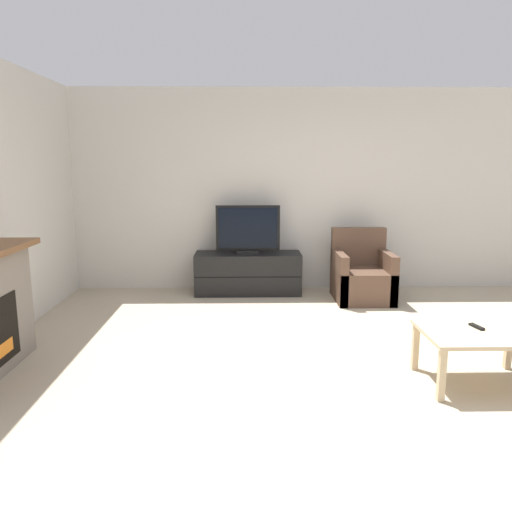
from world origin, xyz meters
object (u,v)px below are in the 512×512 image
object	(u,v)px
armchair	(362,277)
coffee_table	(479,339)
tv	(248,231)
tv_stand	(248,273)
remote	(477,327)

from	to	relation	value
armchair	coffee_table	xyz separation A→B (m)	(0.34, -2.51, 0.08)
armchair	tv	bearing A→B (deg)	166.91
tv_stand	armchair	world-z (taller)	armchair
tv_stand	coffee_table	xyz separation A→B (m)	(1.79, -2.85, 0.10)
tv	armchair	world-z (taller)	tv
tv_stand	armchair	xyz separation A→B (m)	(1.45, -0.34, 0.02)
remote	tv_stand	bearing A→B (deg)	109.62
tv_stand	armchair	bearing A→B (deg)	-13.17
armchair	remote	distance (m)	2.45
tv_stand	armchair	distance (m)	1.49
tv	coffee_table	world-z (taller)	tv
tv	remote	bearing A→B (deg)	-56.71
armchair	remote	bearing A→B (deg)	-81.58
coffee_table	remote	distance (m)	0.11
tv_stand	coffee_table	size ratio (longest dim) A/B	1.61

